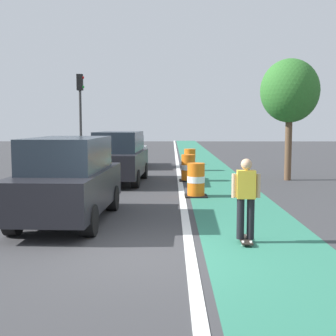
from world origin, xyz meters
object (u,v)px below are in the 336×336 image
(parked_sedan_third, at_px, (129,152))
(traffic_barrel_back, at_px, (190,160))
(traffic_light_corner, at_px, (80,103))
(pedestrian_crossing, at_px, (94,149))
(traffic_barrel_mid, at_px, (188,168))
(parked_suv_nearest, at_px, (68,179))
(skateboarder_on_lane, at_px, (246,198))
(traffic_barrel_front, at_px, (196,180))
(street_tree_sidewalk, at_px, (290,91))
(parked_suv_second, at_px, (119,157))

(parked_sedan_third, height_order, traffic_barrel_back, parked_sedan_third)
(traffic_light_corner, height_order, pedestrian_crossing, traffic_light_corner)
(traffic_barrel_mid, bearing_deg, traffic_barrel_back, 86.72)
(traffic_barrel_back, distance_m, traffic_light_corner, 7.43)
(traffic_barrel_mid, height_order, traffic_barrel_back, same)
(parked_suv_nearest, xyz_separation_m, pedestrian_crossing, (-1.97, 15.14, -0.17))
(traffic_barrel_mid, distance_m, pedestrian_crossing, 9.09)
(skateboarder_on_lane, height_order, traffic_barrel_front, skateboarder_on_lane)
(traffic_barrel_front, distance_m, traffic_light_corner, 12.90)
(traffic_light_corner, bearing_deg, traffic_barrel_back, -27.17)
(parked_sedan_third, height_order, street_tree_sidewalk, street_tree_sidewalk)
(street_tree_sidewalk, bearing_deg, traffic_barrel_mid, -176.00)
(parked_suv_second, xyz_separation_m, traffic_barrel_mid, (2.77, 0.58, -0.50))
(parked_sedan_third, height_order, pedestrian_crossing, parked_sedan_third)
(traffic_barrel_mid, bearing_deg, parked_suv_nearest, -112.54)
(skateboarder_on_lane, relative_size, parked_sedan_third, 0.41)
(parked_suv_second, relative_size, pedestrian_crossing, 2.91)
(skateboarder_on_lane, bearing_deg, street_tree_sidewalk, 71.17)
(parked_suv_nearest, height_order, traffic_barrel_mid, parked_suv_nearest)
(parked_suv_nearest, height_order, traffic_light_corner, traffic_light_corner)
(pedestrian_crossing, height_order, street_tree_sidewalk, street_tree_sidewalk)
(traffic_barrel_front, height_order, traffic_barrel_mid, same)
(traffic_barrel_back, height_order, street_tree_sidewalk, street_tree_sidewalk)
(traffic_barrel_back, bearing_deg, parked_suv_nearest, -106.29)
(parked_sedan_third, xyz_separation_m, traffic_barrel_mid, (3.02, -5.97, -0.30))
(parked_suv_second, bearing_deg, parked_sedan_third, 92.26)
(parked_suv_nearest, distance_m, traffic_barrel_back, 12.16)
(parked_suv_second, relative_size, traffic_barrel_back, 4.29)
(skateboarder_on_lane, xyz_separation_m, parked_suv_second, (-3.56, 9.03, 0.12))
(parked_suv_second, relative_size, street_tree_sidewalk, 0.94)
(traffic_barrel_mid, relative_size, traffic_barrel_back, 1.00)
(traffic_barrel_back, bearing_deg, traffic_light_corner, 152.83)
(parked_sedan_third, bearing_deg, traffic_barrel_front, -72.46)
(traffic_barrel_front, distance_m, pedestrian_crossing, 12.58)
(traffic_barrel_front, relative_size, traffic_light_corner, 0.21)
(street_tree_sidewalk, bearing_deg, parked_sedan_third, 141.68)
(parked_suv_nearest, xyz_separation_m, parked_sedan_third, (0.16, 13.63, -0.20))
(traffic_barrel_back, xyz_separation_m, pedestrian_crossing, (-5.37, 3.48, 0.33))
(parked_suv_second, relative_size, traffic_barrel_mid, 4.29)
(street_tree_sidewalk, bearing_deg, parked_suv_nearest, -132.74)
(parked_suv_nearest, xyz_separation_m, traffic_barrel_front, (3.29, 3.72, -0.50))
(parked_suv_second, bearing_deg, traffic_light_corner, 111.72)
(traffic_barrel_mid, bearing_deg, street_tree_sidewalk, 4.00)
(traffic_barrel_back, relative_size, street_tree_sidewalk, 0.22)
(parked_suv_nearest, distance_m, traffic_barrel_mid, 8.31)
(skateboarder_on_lane, distance_m, street_tree_sidewalk, 10.81)
(pedestrian_crossing, relative_size, street_tree_sidewalk, 0.32)
(pedestrian_crossing, bearing_deg, traffic_barrel_back, -32.93)
(traffic_light_corner, bearing_deg, parked_sedan_third, -22.11)
(skateboarder_on_lane, height_order, traffic_barrel_mid, skateboarder_on_lane)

